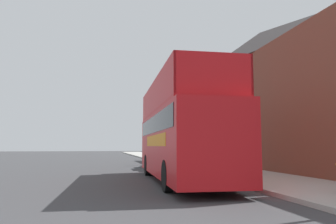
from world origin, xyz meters
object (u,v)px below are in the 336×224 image
tour_bus (180,137)px  parked_car_ahead_of_bus (160,159)px  lamp_post_third (169,125)px  lamp_post_second (211,108)px

tour_bus → parked_car_ahead_of_bus: 7.69m
parked_car_ahead_of_bus → tour_bus: bearing=-92.8°
tour_bus → lamp_post_third: lamp_post_third is taller
tour_bus → lamp_post_third: bearing=82.6°
parked_car_ahead_of_bus → lamp_post_third: lamp_post_third is taller
lamp_post_third → tour_bus: bearing=-99.7°
tour_bus → parked_car_ahead_of_bus: size_ratio=2.30×
lamp_post_second → lamp_post_third: size_ratio=1.10×
parked_car_ahead_of_bus → lamp_post_second: lamp_post_second is taller
tour_bus → lamp_post_third: 12.28m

